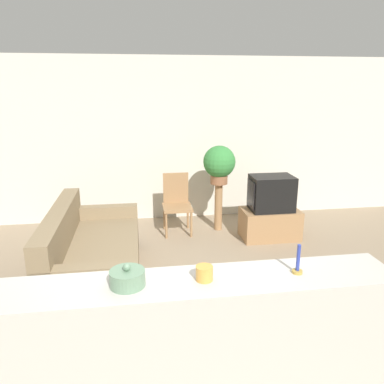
{
  "coord_description": "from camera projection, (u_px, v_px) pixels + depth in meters",
  "views": [
    {
      "loc": [
        -0.29,
        -2.82,
        2.23
      ],
      "look_at": [
        0.42,
        1.98,
        0.85
      ],
      "focal_mm": 35.0,
      "sensor_mm": 36.0,
      "label": 1
    }
  ],
  "objects": [
    {
      "name": "plant_stand",
      "position": [
        218.0,
        207.0,
        5.94
      ],
      "size": [
        0.12,
        0.12,
        0.76
      ],
      "color": "#9E754C",
      "rests_on": "ground_plane"
    },
    {
      "name": "television",
      "position": [
        271.0,
        193.0,
        5.52
      ],
      "size": [
        0.63,
        0.43,
        0.52
      ],
      "color": "black",
      "rests_on": "tv_stand"
    },
    {
      "name": "potted_plant",
      "position": [
        219.0,
        163.0,
        5.74
      ],
      "size": [
        0.5,
        0.5,
        0.59
      ],
      "color": "#8E5B3D",
      "rests_on": "plant_stand"
    },
    {
      "name": "ground_plane",
      "position": [
        178.0,
        346.0,
        3.33
      ],
      "size": [
        14.0,
        14.0,
        0.0
      ],
      "primitive_type": "plane",
      "color": "gray"
    },
    {
      "name": "candlestick",
      "position": [
        298.0,
        264.0,
        2.5
      ],
      "size": [
        0.07,
        0.07,
        0.21
      ],
      "color": "#B7933D",
      "rests_on": "foreground_counter"
    },
    {
      "name": "decorative_bowl",
      "position": [
        127.0,
        278.0,
        2.34
      ],
      "size": [
        0.22,
        0.22,
        0.15
      ],
      "color": "gray",
      "rests_on": "foreground_counter"
    },
    {
      "name": "couch",
      "position": [
        92.0,
        257.0,
        4.37
      ],
      "size": [
        0.97,
        1.96,
        0.88
      ],
      "color": "#847051",
      "rests_on": "ground_plane"
    },
    {
      "name": "wall_back",
      "position": [
        155.0,
        141.0,
        6.23
      ],
      "size": [
        9.0,
        0.06,
        2.7
      ],
      "color": "beige",
      "rests_on": "ground_plane"
    },
    {
      "name": "foreground_counter",
      "position": [
        188.0,
        348.0,
        2.55
      ],
      "size": [
        2.8,
        0.44,
        1.02
      ],
      "color": "beige",
      "rests_on": "ground_plane"
    },
    {
      "name": "candle_jar",
      "position": [
        204.0,
        273.0,
        2.41
      ],
      "size": [
        0.11,
        0.11,
        0.1
      ],
      "color": "gold",
      "rests_on": "foreground_counter"
    },
    {
      "name": "tv_stand",
      "position": [
        270.0,
        224.0,
        5.65
      ],
      "size": [
        0.85,
        0.51,
        0.45
      ],
      "color": "#9E754C",
      "rests_on": "ground_plane"
    },
    {
      "name": "wooden_chair",
      "position": [
        177.0,
        201.0,
        5.83
      ],
      "size": [
        0.44,
        0.44,
        0.92
      ],
      "color": "#9E754C",
      "rests_on": "ground_plane"
    }
  ]
}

